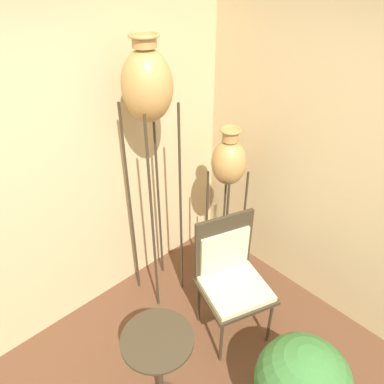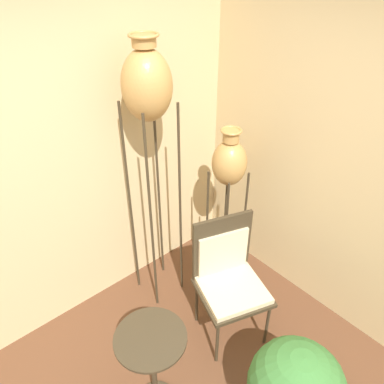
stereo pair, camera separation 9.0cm
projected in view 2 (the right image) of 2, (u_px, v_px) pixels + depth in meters
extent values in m
cube|color=#D1B784|center=(34.00, 175.00, 2.53)|extent=(7.38, 0.06, 2.70)
cylinder|color=#382D1E|center=(151.00, 225.00, 2.82)|extent=(0.02, 0.02, 1.77)
cylinder|color=#382D1E|center=(180.00, 210.00, 2.97)|extent=(0.02, 0.02, 1.77)
cylinder|color=#382D1E|center=(131.00, 208.00, 3.00)|extent=(0.02, 0.02, 1.77)
cylinder|color=#382D1E|center=(159.00, 195.00, 3.15)|extent=(0.02, 0.02, 1.77)
torus|color=#382D1E|center=(148.00, 102.00, 2.49)|extent=(0.29, 0.29, 0.02)
ellipsoid|color=#B28447|center=(147.00, 86.00, 2.43)|extent=(0.34, 0.34, 0.48)
cylinder|color=#B28447|center=(144.00, 41.00, 2.27)|extent=(0.15, 0.15, 0.07)
torus|color=#B28447|center=(143.00, 35.00, 2.25)|extent=(0.20, 0.20, 0.02)
cylinder|color=#382D1E|center=(225.00, 239.00, 3.16)|extent=(0.02, 0.02, 1.13)
cylinder|color=#382D1E|center=(244.00, 228.00, 3.29)|extent=(0.02, 0.02, 1.13)
cylinder|color=#382D1E|center=(207.00, 227.00, 3.30)|extent=(0.02, 0.02, 1.13)
cylinder|color=#382D1E|center=(225.00, 216.00, 3.43)|extent=(0.02, 0.02, 1.13)
torus|color=#382D1E|center=(229.00, 172.00, 2.98)|extent=(0.24, 0.24, 0.02)
ellipsoid|color=#B28447|center=(229.00, 163.00, 2.93)|extent=(0.28, 0.28, 0.38)
cylinder|color=#B28447|center=(231.00, 136.00, 2.80)|extent=(0.13, 0.13, 0.09)
torus|color=#B28447|center=(231.00, 131.00, 2.78)|extent=(0.16, 0.16, 0.02)
cylinder|color=#382D1E|center=(217.00, 343.00, 2.74)|extent=(0.02, 0.02, 0.44)
cylinder|color=#382D1E|center=(267.00, 325.00, 2.86)|extent=(0.02, 0.02, 0.44)
cylinder|color=#382D1E|center=(197.00, 302.00, 3.04)|extent=(0.02, 0.02, 0.44)
cylinder|color=#382D1E|center=(243.00, 287.00, 3.17)|extent=(0.02, 0.02, 0.44)
cube|color=#382D1E|center=(233.00, 293.00, 2.82)|extent=(0.62, 0.61, 0.03)
cube|color=beige|center=(233.00, 289.00, 2.80)|extent=(0.57, 0.56, 0.04)
cube|color=#382D1E|center=(222.00, 246.00, 2.83)|extent=(0.45, 0.19, 0.55)
cube|color=beige|center=(223.00, 253.00, 2.84)|extent=(0.38, 0.16, 0.38)
cylinder|color=#382D1E|center=(154.00, 371.00, 2.41)|extent=(0.04, 0.04, 0.69)
cylinder|color=#382D1E|center=(150.00, 338.00, 2.21)|extent=(0.44, 0.44, 0.02)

